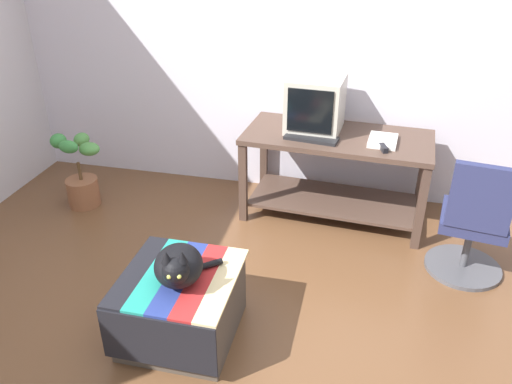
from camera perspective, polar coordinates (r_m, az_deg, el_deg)
name	(u,v)px	position (r m, az deg, el deg)	size (l,w,h in m)	color
ground_plane	(223,341)	(3.13, -3.71, -16.34)	(14.00, 14.00, 0.00)	brown
back_wall	(290,42)	(4.31, 3.83, 16.44)	(8.00, 0.10, 2.60)	silver
desk	(336,161)	(4.09, 8.90, 3.41)	(1.48, 0.76, 0.71)	#4C382D
tv_monitor	(315,104)	(4.02, 6.65, 9.71)	(0.44, 0.45, 0.42)	#BCB7A8
keyboard	(311,138)	(3.88, 6.21, 6.01)	(0.40, 0.15, 0.02)	black
book	(383,141)	(3.92, 13.99, 5.59)	(0.20, 0.28, 0.03)	white
ottoman_with_blanket	(181,305)	(3.06, -8.38, -12.42)	(0.64, 0.69, 0.42)	#4C4238
cat	(178,266)	(2.81, -8.67, -8.19)	(0.37, 0.41, 0.28)	black
potted_plant	(81,176)	(4.54, -19.00, 1.66)	(0.43, 0.41, 0.66)	brown
office_chair	(473,227)	(3.68, 23.08, -3.58)	(0.52, 0.52, 0.89)	#4C4C51
stapler	(383,148)	(3.78, 14.06, 4.79)	(0.04, 0.11, 0.04)	black
pen	(383,136)	(4.05, 14.06, 6.14)	(0.01, 0.01, 0.14)	black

